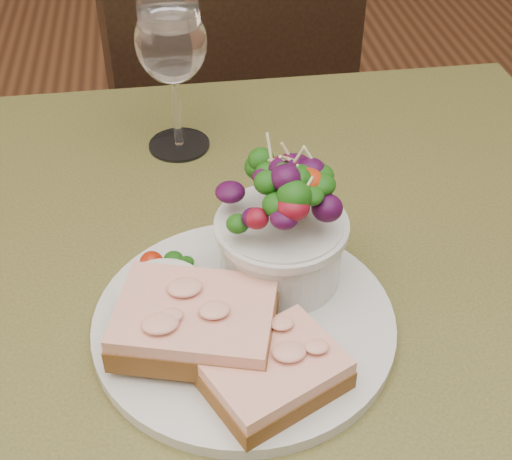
{
  "coord_description": "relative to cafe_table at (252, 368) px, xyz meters",
  "views": [
    {
      "loc": [
        -0.06,
        -0.45,
        1.2
      ],
      "look_at": [
        0.01,
        0.02,
        0.81
      ],
      "focal_mm": 50.0,
      "sensor_mm": 36.0,
      "label": 1
    }
  ],
  "objects": [
    {
      "name": "ramekin",
      "position": [
        -0.08,
        -0.03,
        0.13
      ],
      "size": [
        0.07,
        0.07,
        0.04
      ],
      "color": "beige",
      "rests_on": "dinner_plate"
    },
    {
      "name": "garnish",
      "position": [
        -0.08,
        0.04,
        0.12
      ],
      "size": [
        0.05,
        0.04,
        0.02
      ],
      "color": "#0F3409",
      "rests_on": "dinner_plate"
    },
    {
      "name": "chair_far",
      "position": [
        0.01,
        0.73,
        -0.36
      ],
      "size": [
        0.53,
        0.53,
        0.9
      ],
      "rotation": [
        0.0,
        0.0,
        3.46
      ],
      "color": "black",
      "rests_on": "ground"
    },
    {
      "name": "dinner_plate",
      "position": [
        -0.01,
        -0.04,
        0.11
      ],
      "size": [
        0.25,
        0.25,
        0.01
      ],
      "primitive_type": "cylinder",
      "color": "silver",
      "rests_on": "cafe_table"
    },
    {
      "name": "sandwich_front",
      "position": [
        0.0,
        -0.11,
        0.13
      ],
      "size": [
        0.12,
        0.11,
        0.03
      ],
      "rotation": [
        0.0,
        0.0,
        0.46
      ],
      "color": "#553416",
      "rests_on": "dinner_plate"
    },
    {
      "name": "sandwich_back",
      "position": [
        -0.05,
        -0.06,
        0.14
      ],
      "size": [
        0.14,
        0.12,
        0.03
      ],
      "rotation": [
        0.0,
        0.0,
        -0.28
      ],
      "color": "#553416",
      "rests_on": "dinner_plate"
    },
    {
      "name": "cafe_table",
      "position": [
        0.0,
        0.0,
        0.0
      ],
      "size": [
        0.8,
        0.8,
        0.75
      ],
      "color": "#3F3C1B",
      "rests_on": "ground"
    },
    {
      "name": "salad_bowl",
      "position": [
        0.03,
        0.01,
        0.17
      ],
      "size": [
        0.11,
        0.11,
        0.13
      ],
      "color": "silver",
      "rests_on": "dinner_plate"
    },
    {
      "name": "wine_glass",
      "position": [
        -0.05,
        0.25,
        0.22
      ],
      "size": [
        0.08,
        0.08,
        0.18
      ],
      "color": "white",
      "rests_on": "cafe_table"
    }
  ]
}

